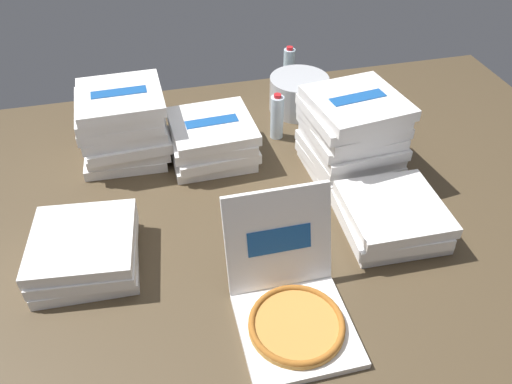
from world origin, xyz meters
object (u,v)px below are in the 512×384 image
(water_bottle_1, at_px, (320,108))
(water_bottle_2, at_px, (289,68))
(ice_bucket, at_px, (299,94))
(water_bottle_5, at_px, (277,117))
(water_bottle_4, at_px, (311,119))
(pizza_stack_right_mid, at_px, (352,135))
(pizza_stack_center_far, at_px, (212,139))
(open_pizza_box, at_px, (291,301))
(water_bottle_0, at_px, (336,105))
(water_bottle_3, at_px, (327,115))
(pizza_stack_left_mid, at_px, (85,251))
(pizza_stack_left_far, at_px, (391,217))
(pizza_stack_right_near, at_px, (123,124))

(water_bottle_1, distance_m, water_bottle_2, 0.43)
(ice_bucket, relative_size, water_bottle_5, 1.30)
(water_bottle_2, xyz_separation_m, water_bottle_4, (-0.05, -0.52, 0.00))
(pizza_stack_right_mid, xyz_separation_m, water_bottle_2, (-0.04, 0.78, -0.07))
(pizza_stack_center_far, relative_size, water_bottle_5, 1.67)
(open_pizza_box, distance_m, water_bottle_4, 1.01)
(water_bottle_0, relative_size, water_bottle_1, 1.00)
(open_pizza_box, relative_size, water_bottle_3, 2.03)
(pizza_stack_left_mid, distance_m, pizza_stack_left_far, 1.11)
(pizza_stack_right_near, height_order, ice_bucket, pizza_stack_right_near)
(water_bottle_3, bearing_deg, ice_bucket, 102.89)
(pizza_stack_center_far, distance_m, water_bottle_4, 0.46)
(pizza_stack_left_mid, height_order, water_bottle_0, water_bottle_0)
(water_bottle_0, bearing_deg, open_pizza_box, -117.31)
(pizza_stack_right_near, bearing_deg, water_bottle_3, -3.98)
(pizza_stack_left_far, xyz_separation_m, pizza_stack_center_far, (-0.56, 0.63, 0.02))
(pizza_stack_left_far, xyz_separation_m, water_bottle_1, (-0.03, 0.74, 0.04))
(ice_bucket, relative_size, water_bottle_0, 1.30)
(pizza_stack_right_near, distance_m, water_bottle_5, 0.69)
(pizza_stack_left_mid, height_order, ice_bucket, ice_bucket)
(pizza_stack_right_near, relative_size, water_bottle_5, 1.71)
(pizza_stack_right_near, height_order, pizza_stack_right_mid, pizza_stack_right_mid)
(water_bottle_2, bearing_deg, water_bottle_3, -85.73)
(pizza_stack_left_mid, height_order, water_bottle_2, water_bottle_2)
(water_bottle_2, bearing_deg, pizza_stack_center_far, -133.49)
(water_bottle_2, xyz_separation_m, water_bottle_5, (-0.19, -0.46, 0.00))
(pizza_stack_right_near, xyz_separation_m, ice_bucket, (0.86, 0.19, -0.07))
(open_pizza_box, xyz_separation_m, pizza_stack_left_mid, (-0.63, 0.38, -0.01))
(water_bottle_0, relative_size, water_bottle_4, 1.00)
(pizza_stack_left_far, xyz_separation_m, pizza_stack_right_near, (-0.93, 0.73, 0.09))
(pizza_stack_center_far, xyz_separation_m, water_bottle_1, (0.54, 0.11, 0.02))
(ice_bucket, relative_size, water_bottle_4, 1.30)
(pizza_stack_left_far, relative_size, water_bottle_3, 1.69)
(water_bottle_3, bearing_deg, open_pizza_box, -115.71)
(pizza_stack_right_mid, height_order, water_bottle_0, pizza_stack_right_mid)
(pizza_stack_left_far, xyz_separation_m, ice_bucket, (-0.07, 0.92, 0.02))
(pizza_stack_right_near, height_order, water_bottle_0, pizza_stack_right_near)
(water_bottle_1, relative_size, water_bottle_5, 1.00)
(water_bottle_3, relative_size, water_bottle_5, 1.00)
(water_bottle_4, distance_m, water_bottle_5, 0.15)
(pizza_stack_right_near, bearing_deg, ice_bucket, 12.37)
(pizza_stack_right_near, bearing_deg, open_pizza_box, -66.01)
(open_pizza_box, bearing_deg, water_bottle_5, 76.94)
(open_pizza_box, relative_size, water_bottle_0, 2.03)
(water_bottle_3, distance_m, water_bottle_5, 0.23)
(pizza_stack_right_near, distance_m, water_bottle_0, 0.99)
(water_bottle_3, xyz_separation_m, water_bottle_4, (-0.09, -0.02, 0.00))
(water_bottle_1, bearing_deg, water_bottle_2, 93.32)
(pizza_stack_left_far, bearing_deg, water_bottle_1, 91.97)
(pizza_stack_right_mid, bearing_deg, pizza_stack_left_mid, -164.70)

